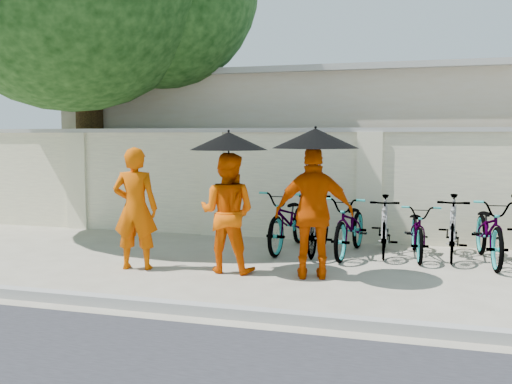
# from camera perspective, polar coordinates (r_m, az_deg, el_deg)

# --- Properties ---
(ground) EXTENTS (80.00, 80.00, 0.00)m
(ground) POSITION_cam_1_polar(r_m,az_deg,el_deg) (8.07, -5.27, -8.22)
(ground) COLOR #ADA690
(kerb) EXTENTS (40.00, 0.16, 0.12)m
(kerb) POSITION_cam_1_polar(r_m,az_deg,el_deg) (6.56, -10.79, -11.01)
(kerb) COLOR #9A9A96
(kerb) RESTS_ON ground
(compound_wall) EXTENTS (20.00, 0.30, 2.00)m
(compound_wall) POSITION_cam_1_polar(r_m,az_deg,el_deg) (10.70, 5.98, 0.60)
(compound_wall) COLOR #F3ECBF
(compound_wall) RESTS_ON ground
(building_behind) EXTENTS (14.00, 6.00, 3.20)m
(building_behind) POSITION_cam_1_polar(r_m,az_deg,el_deg) (14.33, 12.65, 4.15)
(building_behind) COLOR tan
(building_behind) RESTS_ON ground
(monk_left) EXTENTS (0.72, 0.55, 1.77)m
(monk_left) POSITION_cam_1_polar(r_m,az_deg,el_deg) (8.41, -11.98, -1.62)
(monk_left) COLOR #C64A00
(monk_left) RESTS_ON ground
(monk_center) EXTENTS (0.84, 0.67, 1.70)m
(monk_center) POSITION_cam_1_polar(r_m,az_deg,el_deg) (8.07, -2.87, -2.07)
(monk_center) COLOR #EB5401
(monk_center) RESTS_ON ground
(parasol_center) EXTENTS (1.09, 1.09, 1.02)m
(parasol_center) POSITION_cam_1_polar(r_m,az_deg,el_deg) (7.91, -2.75, 5.12)
(parasol_center) COLOR black
(parasol_center) RESTS_ON ground
(monk_right) EXTENTS (1.12, 0.66, 1.79)m
(monk_right) POSITION_cam_1_polar(r_m,az_deg,el_deg) (7.71, 5.84, -2.08)
(monk_right) COLOR #C84100
(monk_right) RESTS_ON ground
(parasol_right) EXTENTS (1.15, 1.15, 1.01)m
(parasol_right) POSITION_cam_1_polar(r_m,az_deg,el_deg) (7.56, 5.96, 5.36)
(parasol_right) COLOR black
(parasol_right) RESTS_ON ground
(bike_0) EXTENTS (0.85, 2.02, 1.04)m
(bike_0) POSITION_cam_1_polar(r_m,az_deg,el_deg) (9.67, 3.34, -2.78)
(bike_0) COLOR #8A8DA5
(bike_0) RESTS_ON ground
(bike_1) EXTENTS (0.52, 1.78, 1.06)m
(bike_1) POSITION_cam_1_polar(r_m,az_deg,el_deg) (9.44, 6.28, -2.93)
(bike_1) COLOR #8A8DA5
(bike_1) RESTS_ON ground
(bike_2) EXTENTS (0.84, 1.93, 0.98)m
(bike_2) POSITION_cam_1_polar(r_m,az_deg,el_deg) (9.35, 9.44, -3.29)
(bike_2) COLOR #8A8DA5
(bike_2) RESTS_ON ground
(bike_3) EXTENTS (0.52, 1.62, 0.96)m
(bike_3) POSITION_cam_1_polar(r_m,az_deg,el_deg) (9.51, 12.74, -3.27)
(bike_3) COLOR #8A8DA5
(bike_3) RESTS_ON ground
(bike_4) EXTENTS (0.73, 1.71, 0.88)m
(bike_4) POSITION_cam_1_polar(r_m,az_deg,el_deg) (9.43, 15.90, -3.69)
(bike_4) COLOR #8A8DA5
(bike_4) RESTS_ON ground
(bike_5) EXTENTS (0.58, 1.69, 1.00)m
(bike_5) POSITION_cam_1_polar(r_m,az_deg,el_deg) (9.51, 19.09, -3.33)
(bike_5) COLOR #8A8DA5
(bike_5) RESTS_ON ground
(bike_6) EXTENTS (0.81, 1.97, 1.01)m
(bike_6) POSITION_cam_1_polar(r_m,az_deg,el_deg) (9.36, 22.37, -3.55)
(bike_6) COLOR #8A8DA5
(bike_6) RESTS_ON ground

